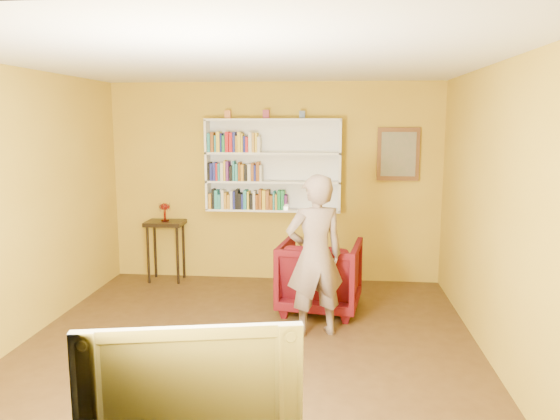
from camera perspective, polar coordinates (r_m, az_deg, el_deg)
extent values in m
cube|color=#402A14|center=(5.42, -3.53, -15.16)|extent=(5.30, 5.80, 0.12)
cube|color=#B28D21|center=(7.48, -0.58, 2.90)|extent=(5.30, 0.04, 2.70)
cube|color=#B28D21|center=(2.62, -12.71, -9.46)|extent=(5.30, 0.04, 2.70)
cube|color=#B28D21|center=(5.82, -26.33, 0.10)|extent=(0.04, 5.80, 2.70)
cube|color=#B28D21|center=(5.15, 22.08, -0.69)|extent=(0.04, 5.80, 2.70)
cube|color=white|center=(4.97, -3.86, 15.61)|extent=(5.30, 5.80, 0.06)
cube|color=white|center=(7.42, -0.61, 4.78)|extent=(1.80, 0.03, 1.20)
cube|color=white|center=(7.44, -7.54, 4.72)|extent=(0.03, 0.28, 1.20)
cube|color=white|center=(7.24, 6.27, 4.62)|extent=(0.03, 0.28, 1.20)
cube|color=white|center=(7.36, -0.71, 0.04)|extent=(1.80, 0.28, 0.03)
cube|color=white|center=(7.31, -0.72, 2.98)|extent=(1.80, 0.28, 0.03)
cube|color=white|center=(7.28, -0.73, 5.96)|extent=(1.80, 0.28, 0.03)
cube|color=white|center=(7.26, -0.73, 9.43)|extent=(1.80, 0.28, 0.03)
cube|color=#BA8425|center=(7.43, -7.22, 0.95)|extent=(0.04, 0.15, 0.20)
cube|color=black|center=(7.41, -6.93, 1.19)|extent=(0.03, 0.14, 0.27)
cube|color=teal|center=(7.43, -6.58, 1.14)|extent=(0.04, 0.19, 0.25)
cube|color=teal|center=(7.42, -6.25, 0.94)|extent=(0.04, 0.19, 0.20)
cube|color=beige|center=(7.40, -5.93, 1.15)|extent=(0.04, 0.17, 0.26)
cube|color=#BA8425|center=(7.40, -5.62, 1.01)|extent=(0.04, 0.18, 0.22)
cube|color=#BA8425|center=(7.37, -5.32, 0.90)|extent=(0.04, 0.14, 0.20)
cube|color=beige|center=(7.38, -5.00, 1.11)|extent=(0.03, 0.18, 0.25)
cube|color=navy|center=(7.38, -4.73, 1.08)|extent=(0.03, 0.19, 0.24)
cube|color=black|center=(7.36, -4.46, 1.16)|extent=(0.04, 0.17, 0.26)
cube|color=black|center=(7.37, -4.13, 0.96)|extent=(0.04, 0.19, 0.21)
cube|color=navy|center=(7.36, -3.87, 0.92)|extent=(0.02, 0.17, 0.20)
cube|color=teal|center=(7.35, -3.59, 1.13)|extent=(0.04, 0.18, 0.26)
cube|color=gold|center=(7.35, -3.27, 1.05)|extent=(0.03, 0.19, 0.24)
cube|color=black|center=(7.32, -2.98, 0.89)|extent=(0.04, 0.14, 0.20)
cube|color=beige|center=(7.33, -2.66, 1.09)|extent=(0.03, 0.17, 0.25)
cube|color=brown|center=(7.31, -2.39, 0.87)|extent=(0.03, 0.15, 0.20)
cube|color=brown|center=(7.30, -2.04, 1.14)|extent=(0.04, 0.15, 0.27)
cube|color=gold|center=(7.29, -1.65, 1.10)|extent=(0.04, 0.14, 0.26)
cube|color=brown|center=(7.31, -1.27, 1.12)|extent=(0.04, 0.19, 0.26)
cube|color=brown|center=(7.29, -0.89, 0.83)|extent=(0.04, 0.15, 0.19)
cube|color=teal|center=(7.30, -0.60, 1.03)|extent=(0.02, 0.18, 0.24)
cube|color=#BA8425|center=(7.28, -0.37, 0.87)|extent=(0.03, 0.15, 0.20)
cube|color=#1B7C40|center=(7.28, -0.07, 1.07)|extent=(0.04, 0.15, 0.26)
cube|color=#1B7C40|center=(7.29, 0.30, 1.08)|extent=(0.04, 0.18, 0.25)
cube|color=#61256F|center=(7.29, 0.63, 0.84)|extent=(0.03, 0.18, 0.20)
cube|color=black|center=(7.40, -7.31, 4.04)|extent=(0.02, 0.18, 0.24)
cube|color=navy|center=(7.38, -7.10, 3.98)|extent=(0.03, 0.16, 0.23)
cube|color=navy|center=(7.37, -6.80, 4.03)|extent=(0.04, 0.15, 0.24)
cube|color=red|center=(7.37, -6.54, 4.00)|extent=(0.02, 0.16, 0.23)
cube|color=teal|center=(7.36, -6.31, 3.99)|extent=(0.03, 0.17, 0.23)
cube|color=beige|center=(7.36, -5.98, 4.04)|extent=(0.04, 0.19, 0.24)
cube|color=gold|center=(7.34, -5.72, 4.13)|extent=(0.02, 0.16, 0.27)
cube|color=#61256F|center=(7.35, -5.43, 4.10)|extent=(0.04, 0.18, 0.26)
cube|color=black|center=(7.34, -5.08, 3.85)|extent=(0.04, 0.18, 0.20)
cube|color=teal|center=(7.32, -4.79, 4.11)|extent=(0.02, 0.17, 0.26)
cube|color=teal|center=(7.31, -4.51, 3.96)|extent=(0.04, 0.15, 0.23)
cube|color=brown|center=(7.31, -4.20, 4.05)|extent=(0.03, 0.17, 0.25)
cube|color=#BA8425|center=(7.31, -3.88, 3.94)|extent=(0.04, 0.18, 0.22)
cube|color=black|center=(7.29, -3.55, 3.88)|extent=(0.04, 0.14, 0.21)
cube|color=beige|center=(7.30, -3.15, 3.97)|extent=(0.04, 0.19, 0.23)
cube|color=brown|center=(7.28, -2.83, 4.01)|extent=(0.03, 0.16, 0.24)
cube|color=navy|center=(7.29, -2.56, 3.91)|extent=(0.03, 0.19, 0.21)
cube|color=brown|center=(7.27, -2.28, 4.05)|extent=(0.04, 0.15, 0.25)
cube|color=beige|center=(7.26, -1.98, 3.88)|extent=(0.03, 0.14, 0.21)
cube|color=teal|center=(7.36, -7.34, 6.99)|extent=(0.04, 0.17, 0.25)
cube|color=brown|center=(7.35, -7.01, 7.05)|extent=(0.04, 0.15, 0.26)
cube|color=teal|center=(7.34, -6.69, 6.90)|extent=(0.02, 0.16, 0.22)
cube|color=gold|center=(7.35, -6.37, 7.10)|extent=(0.04, 0.18, 0.27)
cube|color=navy|center=(7.33, -6.11, 7.00)|extent=(0.02, 0.16, 0.25)
cube|color=#1B7C40|center=(7.32, -5.84, 6.90)|extent=(0.04, 0.16, 0.22)
cube|color=red|center=(7.31, -5.50, 7.10)|extent=(0.04, 0.15, 0.27)
cube|color=red|center=(7.31, -5.09, 7.06)|extent=(0.04, 0.17, 0.26)
cube|color=navy|center=(7.30, -4.74, 7.09)|extent=(0.03, 0.18, 0.26)
cube|color=#BA8425|center=(7.30, -4.48, 6.89)|extent=(0.03, 0.18, 0.21)
cube|color=gold|center=(7.29, -4.20, 7.09)|extent=(0.04, 0.19, 0.26)
cube|color=gold|center=(7.27, -3.94, 7.02)|extent=(0.02, 0.15, 0.25)
cube|color=navy|center=(7.27, -3.68, 6.89)|extent=(0.03, 0.15, 0.21)
cube|color=red|center=(7.27, -3.42, 6.85)|extent=(0.03, 0.16, 0.20)
cube|color=beige|center=(7.25, -3.07, 7.08)|extent=(0.04, 0.15, 0.26)
cube|color=#BA8425|center=(7.26, -2.73, 7.07)|extent=(0.03, 0.18, 0.26)
cube|color=gold|center=(7.25, -2.46, 7.06)|extent=(0.03, 0.16, 0.26)
cube|color=beige|center=(7.24, -2.19, 6.86)|extent=(0.03, 0.15, 0.20)
cube|color=#CA7639|center=(7.36, -5.47, 9.90)|extent=(0.08, 0.08, 0.11)
cube|color=maroon|center=(7.28, -1.46, 9.98)|extent=(0.08, 0.08, 0.11)
cube|color=slate|center=(7.23, 2.34, 9.93)|extent=(0.07, 0.07, 0.10)
cube|color=#573218|center=(7.40, 12.25, 5.73)|extent=(0.55, 0.04, 0.70)
cube|color=gray|center=(7.37, 12.27, 5.72)|extent=(0.45, 0.02, 0.58)
cylinder|color=black|center=(7.61, -13.61, -4.60)|extent=(0.04, 0.04, 0.78)
cylinder|color=black|center=(7.49, -10.65, -4.72)|extent=(0.04, 0.04, 0.78)
cylinder|color=black|center=(7.89, -12.90, -4.09)|extent=(0.04, 0.04, 0.78)
cylinder|color=black|center=(7.77, -10.04, -4.20)|extent=(0.04, 0.04, 0.78)
cube|color=black|center=(7.60, -11.91, -1.34)|extent=(0.51, 0.39, 0.06)
cylinder|color=maroon|center=(7.59, -11.92, -1.07)|extent=(0.10, 0.10, 0.02)
cylinder|color=maroon|center=(7.58, -11.94, -0.50)|extent=(0.03, 0.03, 0.13)
ellipsoid|color=maroon|center=(7.56, -11.97, 0.35)|extent=(0.14, 0.14, 0.09)
cylinder|color=#FAE3AB|center=(7.54, -11.45, 0.29)|extent=(0.01, 0.01, 0.10)
cylinder|color=#FAE3AB|center=(7.59, -11.47, 0.35)|extent=(0.01, 0.01, 0.10)
cylinder|color=#FAE3AB|center=(7.63, -11.72, 0.38)|extent=(0.01, 0.01, 0.10)
cylinder|color=#FAE3AB|center=(7.63, -12.08, 0.38)|extent=(0.01, 0.01, 0.10)
cylinder|color=#FAE3AB|center=(7.61, -12.39, 0.34)|extent=(0.01, 0.01, 0.10)
cylinder|color=#FAE3AB|center=(7.56, -12.51, 0.28)|extent=(0.01, 0.01, 0.10)
cylinder|color=#FAE3AB|center=(7.52, -12.37, 0.23)|extent=(0.01, 0.01, 0.10)
cylinder|color=#FAE3AB|center=(7.49, -12.04, 0.22)|extent=(0.01, 0.01, 0.10)
cylinder|color=#FAE3AB|center=(7.50, -11.67, 0.24)|extent=(0.01, 0.01, 0.10)
imported|color=#40040D|center=(6.37, 4.21, -6.82)|extent=(1.01, 1.03, 0.83)
imported|color=#725E54|center=(5.55, 3.67, -4.81)|extent=(0.71, 0.58, 1.66)
cube|color=silver|center=(5.16, 0.67, 0.29)|extent=(0.04, 0.15, 0.04)
imported|color=black|center=(3.03, -9.28, -17.04)|extent=(1.15, 0.38, 0.66)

